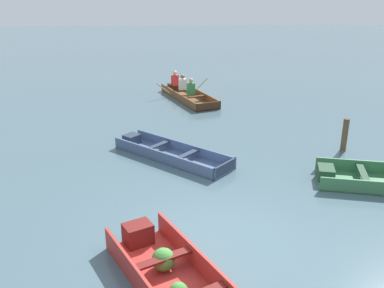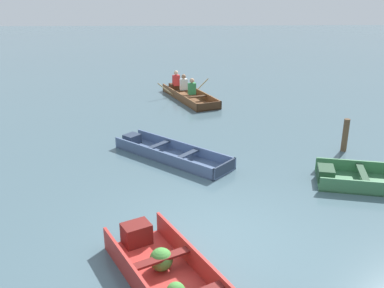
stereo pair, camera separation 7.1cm
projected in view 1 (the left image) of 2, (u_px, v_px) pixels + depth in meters
ground_plane at (220, 242)px, 7.57m from camera, size 80.00×80.00×0.00m
dinghy_red_foreground at (177, 282)px, 6.32m from camera, size 2.48×3.38×0.44m
skiff_green_near_moored at (375, 180)px, 9.70m from camera, size 3.03×1.80×0.33m
skiff_slate_blue_mid_moored at (168, 153)px, 11.25m from camera, size 3.16×2.92×0.30m
rowboat_wooden_brown_with_crew at (186, 93)px, 16.92m from camera, size 2.38×3.63×0.88m
mooring_post at (345, 135)px, 11.53m from camera, size 0.16×0.16×0.91m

